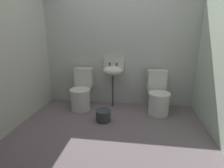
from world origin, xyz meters
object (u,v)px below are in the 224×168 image
at_px(toilet_left, 82,93).
at_px(toilet_right, 158,96).
at_px(sink, 113,70).
at_px(bucket, 103,115).

bearing_deg(toilet_left, toilet_right, 179.71).
distance_m(sink, bucket, 0.95).
bearing_deg(toilet_right, toilet_left, -6.03).
height_order(toilet_right, bucket, toilet_right).
xyz_separation_m(toilet_left, toilet_right, (1.50, 0.00, 0.00)).
bearing_deg(toilet_left, bucket, 136.56).
bearing_deg(bucket, toilet_right, 27.73).
distance_m(toilet_left, toilet_right, 1.50).
xyz_separation_m(toilet_left, bucket, (0.54, -0.50, -0.22)).
bearing_deg(sink, bucket, -95.88).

